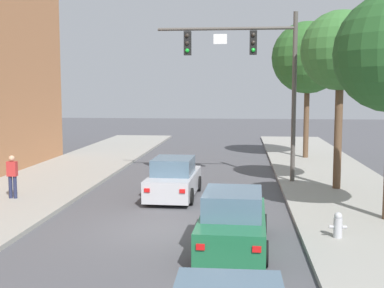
# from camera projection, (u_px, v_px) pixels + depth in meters

# --- Properties ---
(ground_plane) EXTENTS (120.00, 120.00, 0.00)m
(ground_plane) POSITION_uv_depth(u_px,v_px,m) (165.00, 230.00, 15.21)
(ground_plane) COLOR #4C4C51
(traffic_signal_mast) EXTENTS (6.20, 0.38, 7.50)m
(traffic_signal_mast) POSITION_uv_depth(u_px,v_px,m) (255.00, 66.00, 22.26)
(traffic_signal_mast) COLOR #514C47
(traffic_signal_mast) RESTS_ON sidewalk_right
(car_lead_silver) EXTENTS (1.92, 4.28, 1.60)m
(car_lead_silver) POSITION_uv_depth(u_px,v_px,m) (174.00, 179.00, 19.84)
(car_lead_silver) COLOR #B7B7BC
(car_lead_silver) RESTS_ON ground
(car_following_green) EXTENTS (1.93, 4.29, 1.60)m
(car_following_green) POSITION_uv_depth(u_px,v_px,m) (233.00, 222.00, 13.38)
(car_following_green) COLOR #1E663D
(car_following_green) RESTS_ON ground
(pedestrian_sidewalk_left_walker) EXTENTS (0.36, 0.22, 1.64)m
(pedestrian_sidewalk_left_walker) POSITION_uv_depth(u_px,v_px,m) (12.00, 174.00, 18.95)
(pedestrian_sidewalk_left_walker) COLOR #232847
(pedestrian_sidewalk_left_walker) RESTS_ON sidewalk_left
(fire_hydrant) EXTENTS (0.48, 0.24, 0.72)m
(fire_hydrant) POSITION_uv_depth(u_px,v_px,m) (338.00, 225.00, 13.92)
(fire_hydrant) COLOR #B2B2B7
(fire_hydrant) RESTS_ON sidewalk_right
(street_tree_second) EXTENTS (3.26, 3.26, 7.32)m
(street_tree_second) POSITION_uv_depth(u_px,v_px,m) (341.00, 52.00, 20.40)
(street_tree_second) COLOR brown
(street_tree_second) RESTS_ON sidewalk_right
(street_tree_third) EXTENTS (4.31, 4.31, 8.18)m
(street_tree_third) POSITION_uv_depth(u_px,v_px,m) (308.00, 58.00, 29.99)
(street_tree_third) COLOR brown
(street_tree_third) RESTS_ON sidewalk_right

